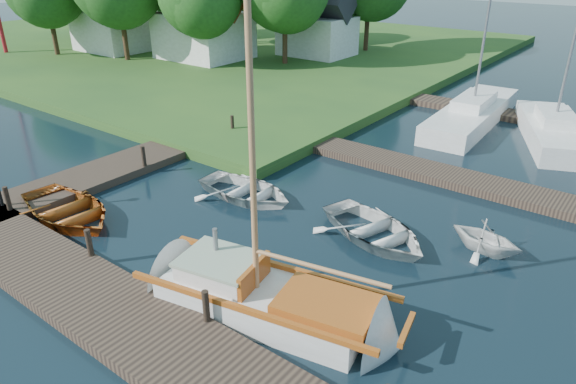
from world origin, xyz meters
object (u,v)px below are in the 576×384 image
Objects in this scene: mooring_post_2 at (206,306)px; house_a at (203,23)px; tender_d at (487,235)px; house_c at (317,27)px; marina_boat_1 at (472,112)px; dinghy at (67,207)px; mooring_post_4 at (144,156)px; tender_a at (246,188)px; house_b at (113,20)px; mooring_post_0 at (7,198)px; tender_c at (375,227)px; mooring_post_1 at (89,243)px; mooring_post_5 at (232,124)px; sailboat at (270,302)px; marina_boat_2 at (553,129)px.

house_a is (-21.50, 21.00, 2.26)m from mooring_post_2.
house_c is (-19.41, 19.72, 2.04)m from tender_d.
marina_boat_1 is at bearing 91.79° from mooring_post_2.
tender_d is (11.37, 6.21, 0.11)m from dinghy.
dinghy is at bearing -75.11° from mooring_post_4.
dinghy reaches higher than tender_a.
tender_a is 28.92m from house_b.
tender_c is (10.03, 5.96, -0.30)m from mooring_post_0.
tender_a is 24.32m from house_c.
house_b is (-25.00, 19.00, 2.07)m from mooring_post_1.
mooring_post_0 and mooring_post_4 have the same top height.
house_c is (-11.00, 27.00, 1.88)m from mooring_post_1.
house_a reaches higher than mooring_post_2.
house_a reaches higher than mooring_post_5.
sailboat is 1.86× the size of house_c.
sailboat reaches higher than house_b.
mooring_post_4 is at bearing -90.00° from mooring_post_5.
house_b is (-8.00, -2.00, -0.19)m from house_a.
tender_a is at bearing 84.17° from mooring_post_1.
mooring_post_2 is (4.50, 0.00, 0.00)m from mooring_post_1.
mooring_post_5 is 0.14× the size of house_b.
mooring_post_4 is 20.74m from house_a.
marina_boat_2 reaches higher than house_c.
tender_a is at bearing 125.61° from sailboat.
mooring_post_5 is 17.18m from house_a.
marina_boat_2 reaches higher than tender_d.
house_b is at bearing 156.80° from mooring_post_5.
mooring_post_2 is 9.86m from mooring_post_4.
house_c reaches higher than tender_c.
mooring_post_5 is at bearing -40.24° from house_a.
house_a is at bearing 39.69° from dinghy.
mooring_post_0 is 1.90m from dinghy.
house_c is at bearing 103.54° from mooring_post_0.
marina_boat_1 reaches higher than mooring_post_5.
sailboat is at bearing -178.47° from marina_boat_1.
sailboat is 17.62m from marina_boat_1.
marina_boat_1 is (-1.62, 12.94, 0.17)m from tender_c.
marina_boat_2 is (2.20, 12.50, 0.18)m from tender_c.
mooring_post_5 reaches higher than tender_a.
tender_d is at bearing -19.33° from house_b.
tender_c is 3.18m from tender_d.
house_a is (-24.72, 2.54, 2.39)m from marina_boat_2.
mooring_post_1 is 29.22m from house_c.
house_c reaches higher than mooring_post_4.
marina_boat_1 reaches higher than house_a.
house_b is (-20.50, 19.00, 2.07)m from mooring_post_0.
sailboat is at bearing 160.62° from tender_d.
marina_boat_1 reaches higher than sailboat.
dinghy is 27.23m from house_c.
mooring_post_5 is at bearing -67.62° from house_c.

